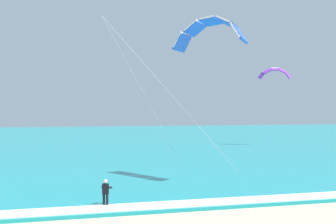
{
  "coord_description": "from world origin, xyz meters",
  "views": [
    {
      "loc": [
        -7.7,
        -5.76,
        5.53
      ],
      "look_at": [
        -1.78,
        18.46,
        5.51
      ],
      "focal_mm": 40.99,
      "sensor_mm": 36.0,
      "label": 1
    }
  ],
  "objects_px": {
    "kitesurfer": "(106,192)",
    "kite_primary": "(209,30)",
    "surfboard": "(106,208)",
    "kite_distant": "(275,72)"
  },
  "relations": [
    {
      "from": "surfboard",
      "to": "kite_distant",
      "type": "xyz_separation_m",
      "value": [
        28.5,
        31.81,
        11.63
      ]
    },
    {
      "from": "surfboard",
      "to": "kitesurfer",
      "type": "distance_m",
      "value": 0.91
    },
    {
      "from": "surfboard",
      "to": "kite_primary",
      "type": "relative_size",
      "value": 0.13
    },
    {
      "from": "surfboard",
      "to": "kite_primary",
      "type": "height_order",
      "value": "kite_primary"
    },
    {
      "from": "surfboard",
      "to": "kitesurfer",
      "type": "xyz_separation_m",
      "value": [
        0.01,
        0.02,
        0.91
      ]
    },
    {
      "from": "kitesurfer",
      "to": "kite_distant",
      "type": "bearing_deg",
      "value": 48.14
    },
    {
      "from": "kitesurfer",
      "to": "kite_distant",
      "type": "xyz_separation_m",
      "value": [
        28.49,
        31.79,
        10.72
      ]
    },
    {
      "from": "surfboard",
      "to": "kitesurfer",
      "type": "relative_size",
      "value": 0.86
    },
    {
      "from": "kitesurfer",
      "to": "kite_primary",
      "type": "xyz_separation_m",
      "value": [
        8.21,
        5.44,
        10.78
      ]
    },
    {
      "from": "kite_distant",
      "to": "surfboard",
      "type": "bearing_deg",
      "value": -131.86
    }
  ]
}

